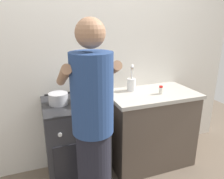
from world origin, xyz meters
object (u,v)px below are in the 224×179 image
Objects in this scene: stove_range at (76,142)px; spice_bottle at (161,90)px; person at (93,135)px; mixing_bowl at (88,97)px; utensil_crock at (131,83)px; pot at (58,99)px.

spice_bottle is (0.96, -0.07, 0.49)m from stove_range.
spice_bottle is 1.08m from person.
spice_bottle is at bearing 30.81° from person.
mixing_bowl is 0.18× the size of person.
utensil_crock is 0.18× the size of person.
pot is at bearing 176.19° from stove_range.
mixing_bowl is 3.37× the size of spice_bottle.
stove_range is 2.92× the size of utensil_crock.
mixing_bowl is 1.00× the size of utensil_crock.
person reaches higher than pot.
stove_range is 0.53m from pot.
pot is 0.66m from person.
spice_bottle is (1.10, -0.08, -0.01)m from pot.
utensil_crock is (0.70, 0.15, 0.54)m from stove_range.
utensil_crock is at bearing 9.70° from pot.
pot reaches higher than stove_range.
stove_range is 0.53m from mixing_bowl.
mixing_bowl is at bearing 79.54° from person.
utensil_crock is at bearing 19.03° from mixing_bowl.
mixing_bowl is at bearing 178.16° from spice_bottle.
pot is 0.28m from mixing_bowl.
person is (-0.67, -0.77, -0.13)m from utensil_crock.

